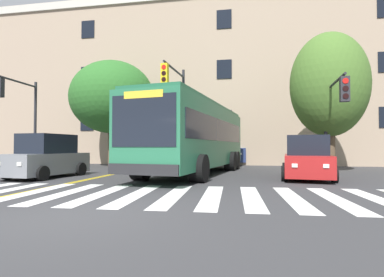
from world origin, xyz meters
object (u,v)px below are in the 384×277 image
at_px(car_navy_behind_bus, 231,150).
at_px(traffic_light_near_corner, 333,108).
at_px(city_bus, 196,136).
at_px(street_tree_curbside_large, 329,85).
at_px(traffic_light_far_corner, 21,107).
at_px(car_grey_near_lane, 47,158).
at_px(street_tree_curbside_small, 112,97).
at_px(car_red_far_lane, 307,159).
at_px(traffic_light_overhead, 177,99).

xyz_separation_m(car_navy_behind_bus, traffic_light_near_corner, (5.15, -9.42, 2.07)).
bearing_deg(car_navy_behind_bus, city_bus, -97.67).
xyz_separation_m(traffic_light_near_corner, street_tree_curbside_large, (0.46, 2.46, 1.53)).
xyz_separation_m(city_bus, traffic_light_far_corner, (-10.29, 0.48, 1.77)).
bearing_deg(street_tree_curbside_large, traffic_light_near_corner, -100.48).
distance_m(car_grey_near_lane, street_tree_curbside_small, 7.90).
bearing_deg(traffic_light_far_corner, car_navy_behind_bus, 37.71).
bearing_deg(traffic_light_far_corner, car_grey_near_lane, -39.05).
bearing_deg(street_tree_curbside_small, car_red_far_lane, -25.92).
xyz_separation_m(city_bus, traffic_light_near_corner, (6.41, -0.01, 1.28)).
relative_size(traffic_light_far_corner, street_tree_curbside_large, 0.71).
xyz_separation_m(car_red_far_lane, street_tree_curbside_large, (1.92, 3.91, 3.84)).
bearing_deg(street_tree_curbside_small, traffic_light_far_corner, -137.41).
height_order(car_red_far_lane, street_tree_curbside_large, street_tree_curbside_large).
bearing_deg(car_grey_near_lane, traffic_light_overhead, 41.03).
relative_size(car_navy_behind_bus, traffic_light_near_corner, 1.10).
xyz_separation_m(city_bus, traffic_light_overhead, (-1.32, 1.35, 2.13)).
bearing_deg(car_grey_near_lane, street_tree_curbside_small, 91.93).
bearing_deg(traffic_light_overhead, traffic_light_far_corner, -174.47).
bearing_deg(traffic_light_near_corner, car_red_far_lane, -135.42).
relative_size(car_grey_near_lane, car_navy_behind_bus, 0.80).
distance_m(city_bus, traffic_light_near_corner, 6.54).
bearing_deg(car_red_far_lane, street_tree_curbside_small, 154.08).
distance_m(car_navy_behind_bus, traffic_light_far_corner, 14.83).
bearing_deg(car_red_far_lane, traffic_light_near_corner, 44.58).
height_order(traffic_light_overhead, street_tree_curbside_large, street_tree_curbside_large).
bearing_deg(traffic_light_far_corner, city_bus, -2.67).
distance_m(car_red_far_lane, traffic_light_overhead, 7.56).
relative_size(city_bus, traffic_light_near_corner, 2.50).
xyz_separation_m(car_red_far_lane, car_navy_behind_bus, (-3.68, 10.87, 0.24)).
distance_m(car_grey_near_lane, traffic_light_far_corner, 5.99).
height_order(city_bus, street_tree_curbside_small, street_tree_curbside_small).
bearing_deg(car_red_far_lane, street_tree_curbside_large, 63.78).
xyz_separation_m(car_red_far_lane, traffic_light_far_corner, (-15.23, 1.93, 2.80)).
bearing_deg(city_bus, street_tree_curbside_large, 19.65).
xyz_separation_m(city_bus, car_red_far_lane, (4.94, -1.45, -1.03)).
bearing_deg(traffic_light_overhead, city_bus, -45.69).
relative_size(car_grey_near_lane, street_tree_curbside_small, 0.56).
bearing_deg(city_bus, traffic_light_near_corner, -0.05).
bearing_deg(traffic_light_far_corner, traffic_light_near_corner, -1.67).
bearing_deg(traffic_light_near_corner, street_tree_curbside_small, 162.40).
distance_m(traffic_light_far_corner, street_tree_curbside_small, 5.38).
xyz_separation_m(car_grey_near_lane, traffic_light_near_corner, (12.58, 2.86, 2.27)).
distance_m(car_grey_near_lane, street_tree_curbside_large, 14.58).
height_order(car_red_far_lane, traffic_light_far_corner, traffic_light_far_corner).
relative_size(car_navy_behind_bus, traffic_light_overhead, 0.84).
bearing_deg(car_navy_behind_bus, street_tree_curbside_small, -145.04).
relative_size(traffic_light_overhead, street_tree_curbside_large, 0.79).
height_order(car_navy_behind_bus, street_tree_curbside_small, street_tree_curbside_small).
bearing_deg(car_navy_behind_bus, street_tree_curbside_large, -51.19).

